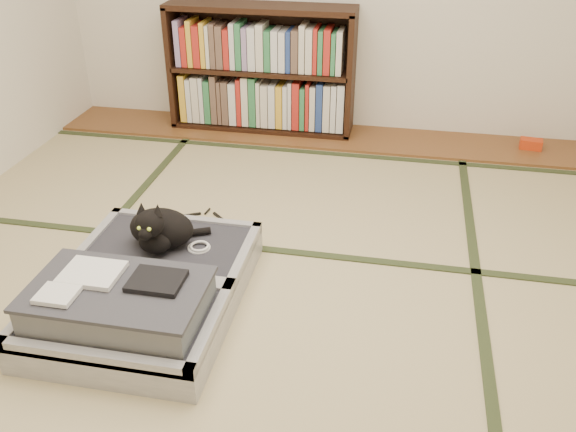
# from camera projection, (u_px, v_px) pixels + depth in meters

# --- Properties ---
(floor) EXTENTS (4.50, 4.50, 0.00)m
(floor) POSITION_uv_depth(u_px,v_px,m) (263.00, 297.00, 2.88)
(floor) COLOR tan
(floor) RESTS_ON ground
(wood_strip) EXTENTS (4.00, 0.50, 0.02)m
(wood_strip) POSITION_uv_depth(u_px,v_px,m) (324.00, 136.00, 4.58)
(wood_strip) COLOR brown
(wood_strip) RESTS_ON ground
(red_item) EXTENTS (0.16, 0.11, 0.07)m
(red_item) POSITION_uv_depth(u_px,v_px,m) (531.00, 144.00, 4.33)
(red_item) COLOR red
(red_item) RESTS_ON wood_strip
(tatami_borders) EXTENTS (4.00, 4.50, 0.01)m
(tatami_borders) POSITION_uv_depth(u_px,v_px,m) (284.00, 241.00, 3.30)
(tatami_borders) COLOR #2D381E
(tatami_borders) RESTS_ON ground
(bookcase) EXTENTS (1.37, 0.31, 0.92)m
(bookcase) POSITION_uv_depth(u_px,v_px,m) (261.00, 72.00, 4.50)
(bookcase) COLOR black
(bookcase) RESTS_ON wood_strip
(suitcase) EXTENTS (0.82, 1.09, 0.32)m
(suitcase) POSITION_uv_depth(u_px,v_px,m) (143.00, 291.00, 2.73)
(suitcase) COLOR #B1B0B5
(suitcase) RESTS_ON floor
(cat) EXTENTS (0.36, 0.36, 0.29)m
(cat) POSITION_uv_depth(u_px,v_px,m) (159.00, 229.00, 2.90)
(cat) COLOR black
(cat) RESTS_ON suitcase
(cable_coil) EXTENTS (0.11, 0.11, 0.03)m
(cable_coil) POSITION_uv_depth(u_px,v_px,m) (199.00, 247.00, 2.95)
(cable_coil) COLOR white
(cable_coil) RESTS_ON suitcase
(hanger) EXTENTS (0.39, 0.18, 0.01)m
(hanger) POSITION_uv_depth(u_px,v_px,m) (202.00, 220.00, 3.49)
(hanger) COLOR black
(hanger) RESTS_ON floor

